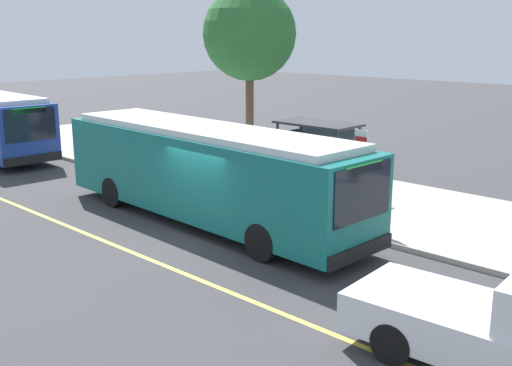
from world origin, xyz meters
The scene contains 9 objects.
ground_plane centered at (0.00, 0.00, 0.00)m, with size 120.00×120.00×0.00m, color #38383A.
sidewalk_curb centered at (0.00, 6.00, 0.07)m, with size 44.00×6.40×0.15m, color #A8A399.
lane_stripe_center centered at (0.00, -2.20, 0.00)m, with size 36.00×0.14×0.01m, color #E0D64C.
transit_bus_main centered at (-1.01, 1.01, 1.62)m, with size 11.65×3.00×2.95m.
bus_shelter centered at (-0.68, 5.96, 1.92)m, with size 2.90×1.60×2.48m.
waiting_bench centered at (-0.45, 6.06, 0.63)m, with size 1.60×0.48×0.95m.
route_sign_post centered at (2.66, 3.77, 1.96)m, with size 0.44×0.08×2.80m.
pedestrian_commuter centered at (-2.76, 3.84, 1.12)m, with size 0.24×0.40×1.69m.
street_tree_near_shelter centered at (-6.30, 8.39, 5.61)m, with size 4.04×4.04×7.51m.
Camera 1 is at (12.32, -10.90, 5.60)m, focal length 42.44 mm.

